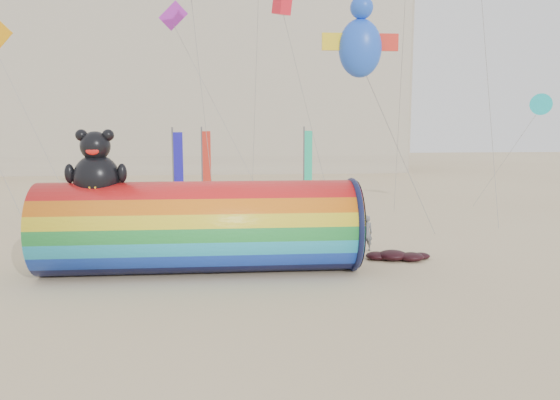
{
  "coord_description": "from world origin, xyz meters",
  "views": [
    {
      "loc": [
        -1.38,
        -19.83,
        5.41
      ],
      "look_at": [
        0.5,
        1.5,
        2.4
      ],
      "focal_mm": 35.0,
      "sensor_mm": 36.0,
      "label": 1
    }
  ],
  "objects": [
    {
      "name": "ground",
      "position": [
        0.0,
        0.0,
        0.0
      ],
      "size": [
        160.0,
        160.0,
        0.0
      ],
      "primitive_type": "plane",
      "color": "#CCB58C",
      "rests_on": "ground"
    },
    {
      "name": "fabric_bundle",
      "position": [
        5.16,
        0.94,
        0.17
      ],
      "size": [
        2.62,
        1.35,
        0.41
      ],
      "color": "black",
      "rests_on": "ground"
    },
    {
      "name": "festival_banners",
      "position": [
        -1.29,
        16.31,
        2.64
      ],
      "size": [
        9.24,
        5.63,
        5.2
      ],
      "color": "#59595E",
      "rests_on": "ground"
    },
    {
      "name": "windsock_assembly",
      "position": [
        -2.56,
        -0.08,
        1.76
      ],
      "size": [
        11.48,
        3.5,
        5.29
      ],
      "color": "red",
      "rests_on": "ground"
    },
    {
      "name": "kite_handler",
      "position": [
        4.29,
        2.6,
        0.77
      ],
      "size": [
        0.58,
        0.4,
        1.54
      ],
      "primitive_type": "imported",
      "rotation": [
        0.0,
        0.0,
        3.2
      ],
      "color": "slate",
      "rests_on": "ground"
    },
    {
      "name": "hotel_building",
      "position": [
        -12.0,
        45.95,
        10.31
      ],
      "size": [
        60.4,
        15.4,
        20.6
      ],
      "color": "#B7AD99",
      "rests_on": "ground"
    }
  ]
}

